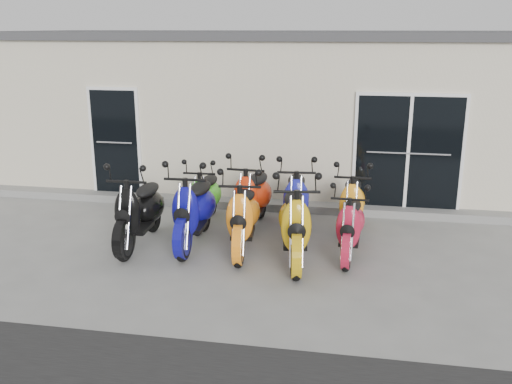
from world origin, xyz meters
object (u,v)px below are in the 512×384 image
scooter_back_green (205,190)px  scooter_front_red (351,217)px  scooter_front_black (139,202)px  scooter_front_orange_b (295,213)px  scooter_back_blue (296,192)px  scooter_front_blue (194,200)px  scooter_back_red (252,189)px  scooter_front_orange_a (243,207)px  scooter_back_yellow (352,196)px

scooter_back_green → scooter_front_red: bearing=-24.3°
scooter_front_black → scooter_front_orange_b: 2.57m
scooter_back_blue → scooter_front_blue: bearing=-156.2°
scooter_back_green → scooter_back_red: size_ratio=0.88×
scooter_front_orange_a → scooter_front_orange_b: bearing=-23.2°
scooter_front_blue → scooter_front_red: 2.52m
scooter_front_red → scooter_back_red: size_ratio=0.87×
scooter_front_red → scooter_front_orange_a: bearing=-174.7°
scooter_front_orange_b → scooter_front_red: bearing=13.7°
scooter_back_red → scooter_back_yellow: scooter_back_red is taller
scooter_front_orange_a → scooter_back_red: (-0.04, 0.99, 0.00)m
scooter_back_green → scooter_back_yellow: (2.61, -0.06, 0.04)m
scooter_front_orange_b → scooter_back_yellow: scooter_front_orange_b is taller
scooter_front_red → scooter_back_blue: (-0.95, 0.94, 0.09)m
scooter_front_blue → scooter_front_orange_b: (1.69, -0.38, 0.00)m
scooter_front_black → scooter_back_yellow: bearing=17.4°
scooter_front_black → scooter_front_orange_a: bearing=1.5°
scooter_front_orange_a → scooter_back_blue: size_ratio=1.00×
scooter_front_black → scooter_front_blue: scooter_front_blue is taller
scooter_back_green → scooter_front_orange_b: bearing=-40.2°
scooter_front_blue → scooter_back_green: scooter_front_blue is taller
scooter_front_orange_a → scooter_front_orange_b: scooter_front_orange_b is taller
scooter_front_blue → scooter_front_orange_a: (0.84, -0.10, -0.03)m
scooter_front_orange_a → scooter_back_green: 1.45m
scooter_back_yellow → scooter_front_blue: bearing=-158.7°
scooter_front_orange_a → scooter_front_red: (1.68, 0.06, -0.09)m
scooter_back_green → scooter_back_red: scooter_back_red is taller
scooter_back_blue → scooter_front_orange_b: bearing=-90.3°
scooter_front_orange_a → scooter_back_red: scooter_back_red is taller
scooter_back_red → scooter_front_orange_b: bearing=-51.4°
scooter_front_orange_a → scooter_front_black: bearing=176.9°
scooter_front_red → scooter_front_blue: bearing=-177.8°
scooter_back_green → scooter_back_blue: (1.66, -0.11, 0.08)m
scooter_front_black → scooter_front_red: bearing=1.4°
scooter_front_orange_b → scooter_back_red: 1.55m
scooter_front_black → scooter_front_red: size_ratio=1.15×
scooter_front_black → scooter_front_orange_b: bearing=-5.4°
scooter_front_red → scooter_back_yellow: (0.01, 0.99, 0.05)m
scooter_front_red → scooter_back_green: (-2.61, 1.05, 0.01)m
scooter_front_blue → scooter_back_green: 1.02m
scooter_front_black → scooter_back_blue: (2.44, 1.07, -0.01)m
scooter_front_blue → scooter_back_red: scooter_front_blue is taller
scooter_front_orange_b → scooter_front_red: size_ratio=1.18×
scooter_front_orange_b → scooter_back_yellow: bearing=49.6°
scooter_front_orange_a → scooter_back_yellow: scooter_front_orange_a is taller
scooter_front_orange_a → scooter_back_yellow: 1.99m
scooter_front_black → scooter_back_blue: size_ratio=1.01×
scooter_front_black → scooter_back_yellow: (3.39, 1.13, -0.05)m
scooter_front_orange_b → scooter_back_blue: size_ratio=1.04×
scooter_front_blue → scooter_back_red: bearing=46.5°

